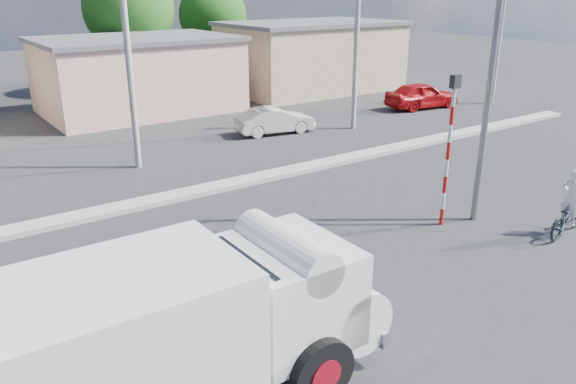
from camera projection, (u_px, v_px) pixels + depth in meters
ground_plane at (401, 275)px, 13.62m from camera, size 120.00×120.00×0.00m
median at (235, 183)px, 19.74m from camera, size 40.00×0.80×0.16m
truck at (191, 324)px, 8.94m from camera, size 6.65×2.76×2.74m
bicycle at (568, 216)px, 15.68m from camera, size 2.21×1.04×1.12m
cyclist at (570, 207)px, 15.60m from camera, size 0.47×0.64×1.61m
car_cream at (275, 120)px, 26.54m from camera, size 3.92×1.95×1.24m
car_red at (422, 95)px, 32.06m from camera, size 4.57×2.40×1.48m
traffic_pole at (450, 139)px, 15.61m from camera, size 0.28×0.18×4.36m
streetlight at (490, 51)px, 15.07m from camera, size 2.34×0.22×9.00m
building_row at (122, 74)px, 30.37m from camera, size 37.80×7.30×4.44m
tree_row at (21, 18)px, 32.71m from camera, size 34.13×7.32×8.10m
utility_poles at (252, 51)px, 23.19m from camera, size 35.40×0.24×8.00m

